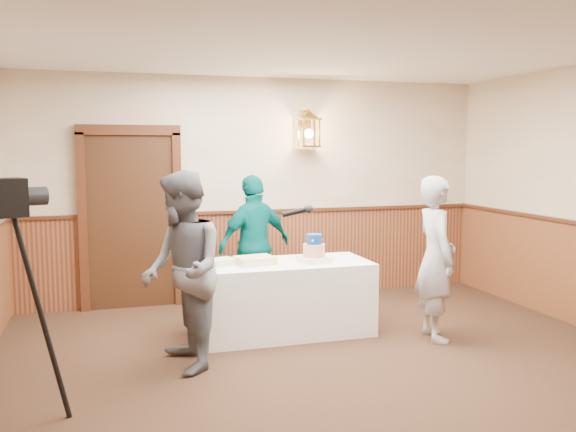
# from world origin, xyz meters

# --- Properties ---
(ground) EXTENTS (7.00, 7.00, 0.00)m
(ground) POSITION_xyz_m (0.00, 0.00, 0.00)
(ground) COLOR #332013
(ground) RESTS_ON ground
(room_shell) EXTENTS (6.02, 7.02, 2.81)m
(room_shell) POSITION_xyz_m (-0.05, 0.45, 1.52)
(room_shell) COLOR tan
(room_shell) RESTS_ON ground
(display_table) EXTENTS (1.80, 0.80, 0.75)m
(display_table) POSITION_xyz_m (-0.16, 1.90, 0.38)
(display_table) COLOR white
(display_table) RESTS_ON ground
(tiered_cake) EXTENTS (0.33, 0.33, 0.29)m
(tiered_cake) POSITION_xyz_m (0.15, 1.82, 0.86)
(tiered_cake) COLOR #FDE8C3
(tiered_cake) RESTS_ON display_table
(sheet_cake_yellow) EXTENTS (0.42, 0.34, 0.08)m
(sheet_cake_yellow) POSITION_xyz_m (-0.46, 1.88, 0.79)
(sheet_cake_yellow) COLOR #F1D690
(sheet_cake_yellow) RESTS_ON display_table
(sheet_cake_green) EXTENTS (0.33, 0.30, 0.06)m
(sheet_cake_green) POSITION_xyz_m (-0.79, 1.93, 0.78)
(sheet_cake_green) COLOR #9AD093
(sheet_cake_green) RESTS_ON display_table
(interviewer) EXTENTS (1.54, 0.90, 1.73)m
(interviewer) POSITION_xyz_m (-1.28, 1.16, 0.87)
(interviewer) COLOR #55585F
(interviewer) RESTS_ON ground
(baker) EXTENTS (0.48, 0.65, 1.65)m
(baker) POSITION_xyz_m (1.25, 1.29, 0.82)
(baker) COLOR #A1A1A7
(baker) RESTS_ON ground
(assistant_p) EXTENTS (1.02, 0.70, 1.62)m
(assistant_p) POSITION_xyz_m (-0.25, 2.75, 0.81)
(assistant_p) COLOR #025957
(assistant_p) RESTS_ON ground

